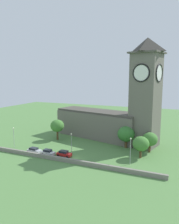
{
  "coord_description": "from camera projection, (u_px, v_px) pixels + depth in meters",
  "views": [
    {
      "loc": [
        28.49,
        -53.53,
        23.16
      ],
      "look_at": [
        1.04,
        9.29,
        12.21
      ],
      "focal_mm": 35.2,
      "sensor_mm": 36.0,
      "label": 1
    }
  ],
  "objects": [
    {
      "name": "tree_by_tower",
      "position": [
        57.0,
        126.0,
        81.25
      ],
      "size": [
        5.05,
        5.05,
        7.59
      ],
      "color": "brown",
      "rests_on": "ground"
    },
    {
      "name": "church",
      "position": [
        115.0,
        112.0,
        79.97
      ],
      "size": [
        41.86,
        19.11,
        35.57
      ],
      "color": "#666056",
      "rests_on": "ground"
    },
    {
      "name": "ground_plane",
      "position": [
        93.0,
        144.0,
        76.93
      ],
      "size": [
        200.0,
        200.0,
        0.0
      ],
      "primitive_type": "plane",
      "color": "#517F42"
    },
    {
      "name": "car_white",
      "position": [
        48.0,
        152.0,
        65.6
      ],
      "size": [
        4.28,
        2.19,
        1.78
      ],
      "color": "silver",
      "rests_on": "ground"
    },
    {
      "name": "tree_churchyard",
      "position": [
        126.0,
        134.0,
        71.99
      ],
      "size": [
        5.64,
        5.64,
        7.21
      ],
      "color": "brown",
      "rests_on": "ground"
    },
    {
      "name": "tree_riverside_east",
      "position": [
        150.0,
        139.0,
        67.63
      ],
      "size": [
        4.7,
        4.7,
        6.32
      ],
      "color": "brown",
      "rests_on": "ground"
    },
    {
      "name": "streetlamp_west_mid",
      "position": [
        71.0,
        140.0,
        65.65
      ],
      "size": [
        0.44,
        0.44,
        6.6
      ],
      "color": "#9EA0A5",
      "rests_on": "ground"
    },
    {
      "name": "streetlamp_west_end",
      "position": [
        14.0,
        134.0,
        72.41
      ],
      "size": [
        0.44,
        0.44,
        6.71
      ],
      "color": "#9EA0A5",
      "rests_on": "ground"
    },
    {
      "name": "quay_barrier",
      "position": [
        67.0,
        160.0,
        60.13
      ],
      "size": [
        52.44,
        0.7,
        1.15
      ],
      "primitive_type": "cube",
      "color": "gray",
      "rests_on": "ground"
    },
    {
      "name": "car_silver",
      "position": [
        34.0,
        150.0,
        67.6
      ],
      "size": [
        4.49,
        2.46,
        1.65
      ],
      "color": "silver",
      "rests_on": "ground"
    },
    {
      "name": "tree_riverside_west",
      "position": [
        141.0,
        144.0,
        62.91
      ],
      "size": [
        4.73,
        4.73,
        6.38
      ],
      "color": "brown",
      "rests_on": "ground"
    },
    {
      "name": "streetlamp_central",
      "position": [
        130.0,
        147.0,
        57.97
      ],
      "size": [
        0.44,
        0.44,
        7.38
      ],
      "color": "#9EA0A5",
      "rests_on": "ground"
    },
    {
      "name": "car_red",
      "position": [
        64.0,
        153.0,
        64.64
      ],
      "size": [
        4.49,
        2.28,
        1.72
      ],
      "color": "red",
      "rests_on": "ground"
    }
  ]
}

